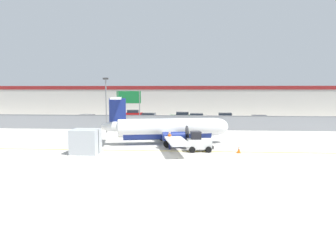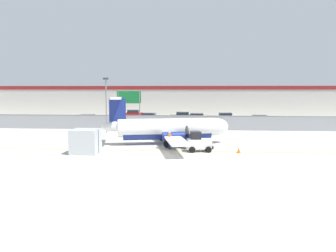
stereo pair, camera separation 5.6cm
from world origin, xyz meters
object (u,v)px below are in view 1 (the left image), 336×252
Objects in this scene: commuter_airplane at (170,129)px; parked_car_0 at (87,119)px; ground_crew_worker at (170,140)px; highway_sign at (129,100)px; baggage_tug at (199,142)px; traffic_cone_near_left at (190,139)px; parked_car_1 at (133,114)px; cargo_container at (86,141)px; parked_car_2 at (149,118)px; parked_car_5 at (224,117)px; parked_car_6 at (260,120)px; parked_car_3 at (182,116)px; traffic_cone_near_right at (239,150)px; parked_car_4 at (197,118)px; apron_light_pole at (106,100)px.

commuter_airplane reaches higher than parked_car_0.
ground_crew_worker is 0.31× the size of highway_sign.
baggage_tug reaches higher than traffic_cone_near_left.
parked_car_0 is 13.20m from parked_car_1.
cargo_container is 27.63m from parked_car_2.
parked_car_2 is 1.03× the size of parked_car_5.
parked_car_1 and parked_car_6 have the same top height.
baggage_tug is 0.58× the size of parked_car_3.
parked_car_2 is at bearing 100.11° from baggage_tug.
ground_crew_worker is 0.40× the size of parked_car_5.
ground_crew_worker is at bearing 167.67° from traffic_cone_near_right.
baggage_tug is (3.02, -4.06, -0.75)m from commuter_airplane.
parked_car_3 is (9.93, -5.08, 0.00)m from parked_car_1.
commuter_airplane is 22.61m from parked_car_6.
traffic_cone_near_left is at bearing 126.98° from traffic_cone_near_right.
parked_car_5 is at bearing 63.54° from ground_crew_worker.
parked_car_4 is (10.43, 27.32, -0.21)m from cargo_container.
commuter_airplane is 3.74× the size of parked_car_1.
cargo_container is 0.57× the size of parked_car_6.
parked_car_6 is (13.10, 18.42, -0.71)m from commuter_airplane.
commuter_airplane is 3.67× the size of parked_car_2.
ground_crew_worker is 0.69× the size of cargo_container.
traffic_cone_near_left is 13.78m from apron_light_pole.
highway_sign reaches higher than parked_car_3.
parked_car_5 is at bearing 72.53° from baggage_tug.
parked_car_0 is (-21.19, 22.16, 0.58)m from traffic_cone_near_right.
traffic_cone_near_left is 0.15× the size of parked_car_4.
cargo_container is at bearing -125.87° from parked_car_6.
ground_crew_worker is at bearing 73.95° from parked_car_5.
parked_car_4 is at bearing 16.72° from parked_car_0.
parked_car_3 is at bearing 33.88° from parked_car_2.
traffic_cone_near_right is 0.09× the size of apron_light_pole.
ground_crew_worker is at bearing 103.49° from parked_car_1.
ground_crew_worker is at bearing -98.03° from commuter_airplane.
commuter_airplane is 24.71m from parked_car_3.
parked_car_1 is 1.01× the size of parked_car_5.
parked_car_6 reaches higher than traffic_cone_near_left.
parked_car_6 is at bearing -16.47° from parked_car_4.
parked_car_2 is (-5.18, 24.89, -0.06)m from ground_crew_worker.
parked_car_3 is at bearing 93.88° from traffic_cone_near_left.
baggage_tug reaches higher than traffic_cone_near_right.
ground_crew_worker and parked_car_1 have the same top height.
commuter_airplane is 9.40× the size of ground_crew_worker.
parked_car_5 is (7.76, 26.11, -0.06)m from ground_crew_worker.
parked_car_0 is at bearing -150.83° from parked_car_2.
parked_car_3 is at bearing 77.85° from cargo_container.
baggage_tug is at bearing -28.25° from ground_crew_worker.
commuter_airplane is 22.34m from parked_car_2.
parked_car_0 and parked_car_5 have the same top height.
parked_car_1 is at bearing -20.87° from parked_car_5.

